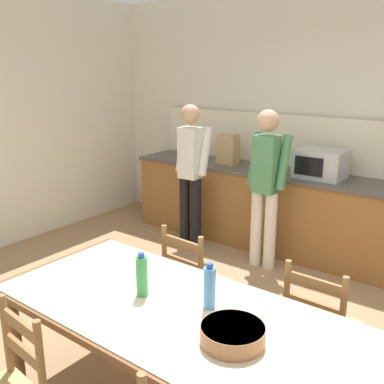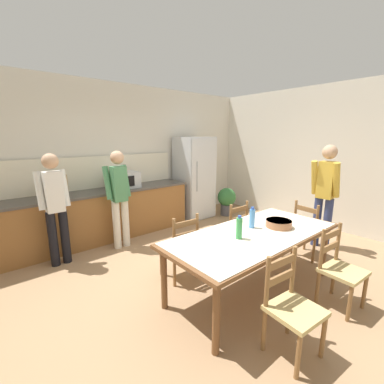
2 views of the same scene
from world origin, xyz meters
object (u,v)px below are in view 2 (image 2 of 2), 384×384
(microwave, at_px, (125,180))
(person_by_table, at_px, (325,191))
(serving_bowl, at_px, (279,223))
(person_at_counter, at_px, (119,194))
(bottle_near_centre, at_px, (239,228))
(chair_side_near_left, at_px, (292,307))
(bottle_off_centre, at_px, (252,218))
(paper_bag, at_px, (59,186))
(refrigerator, at_px, (194,178))
(chair_side_near_right, at_px, (340,269))
(potted_plant, at_px, (227,200))
(person_at_sink, at_px, (55,204))
(dining_table, at_px, (254,238))
(chair_side_far_right, at_px, (232,230))
(chair_head_end, at_px, (309,230))
(chair_side_far_left, at_px, (180,247))

(microwave, bearing_deg, person_by_table, -50.29)
(serving_bowl, height_order, person_at_counter, person_at_counter)
(bottle_near_centre, relative_size, chair_side_near_left, 0.30)
(bottle_near_centre, bearing_deg, bottle_off_centre, 17.02)
(paper_bag, height_order, chair_side_near_left, paper_bag)
(refrigerator, relative_size, chair_side_near_right, 2.06)
(microwave, bearing_deg, potted_plant, -10.56)
(bottle_off_centre, height_order, person_at_sink, person_at_sink)
(bottle_off_centre, xyz_separation_m, potted_plant, (1.98, 2.21, -0.50))
(dining_table, xyz_separation_m, chair_side_far_right, (0.52, 0.79, -0.25))
(chair_head_end, bearing_deg, person_at_sink, 59.57)
(potted_plant, bearing_deg, chair_side_near_left, -129.88)
(person_at_sink, relative_size, potted_plant, 2.49)
(chair_head_end, height_order, person_at_sink, person_at_sink)
(serving_bowl, height_order, potted_plant, serving_bowl)
(bottle_off_centre, bearing_deg, chair_side_far_right, 58.81)
(chair_head_end, relative_size, person_at_sink, 0.55)
(bottle_off_centre, distance_m, chair_side_far_right, 0.90)
(microwave, relative_size, potted_plant, 0.75)
(chair_head_end, bearing_deg, bottle_off_centre, 90.34)
(dining_table, xyz_separation_m, person_by_table, (1.97, 0.03, 0.29))
(person_at_counter, bearing_deg, potted_plant, -88.52)
(bottle_near_centre, xyz_separation_m, person_at_sink, (-1.36, 2.28, 0.05))
(chair_side_near_left, relative_size, chair_side_near_right, 1.00)
(bottle_near_centre, bearing_deg, chair_head_end, -0.55)
(person_at_sink, bearing_deg, person_at_counter, -91.18)
(person_at_sink, bearing_deg, chair_side_near_left, -159.86)
(refrigerator, relative_size, bottle_off_centre, 6.93)
(potted_plant, bearing_deg, refrigerator, 147.19)
(bottle_near_centre, distance_m, person_at_counter, 2.29)
(paper_bag, relative_size, chair_side_far_right, 0.40)
(chair_side_far_left, bearing_deg, chair_side_far_right, -176.88)
(person_at_counter, xyz_separation_m, potted_plant, (2.76, 0.07, -0.55))
(bottle_off_centre, xyz_separation_m, chair_side_far_left, (-0.62, 0.68, -0.44))
(bottle_near_centre, bearing_deg, microwave, 90.50)
(paper_bag, bearing_deg, chair_side_far_right, -45.03)
(serving_bowl, distance_m, person_by_table, 1.59)
(chair_side_near_left, height_order, chair_side_near_right, same)
(chair_head_end, bearing_deg, serving_bowl, 100.11)
(person_by_table, relative_size, potted_plant, 2.63)
(chair_head_end, bearing_deg, dining_table, 95.83)
(bottle_near_centre, bearing_deg, chair_side_near_right, -45.78)
(refrigerator, bearing_deg, person_at_counter, -166.59)
(dining_table, relative_size, chair_side_far_right, 2.50)
(chair_side_far_left, bearing_deg, person_at_counter, -79.67)
(bottle_near_centre, height_order, person_at_sink, person_at_sink)
(paper_bag, distance_m, person_at_counter, 0.96)
(serving_bowl, distance_m, person_at_counter, 2.57)
(paper_bag, height_order, chair_side_far_right, paper_bag)
(chair_side_far_left, bearing_deg, bottle_near_centre, 109.10)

